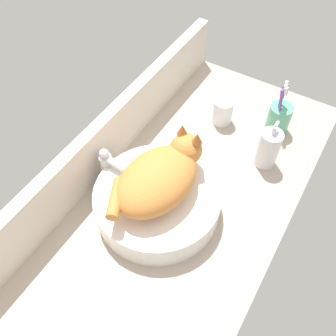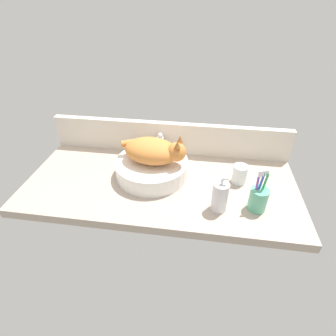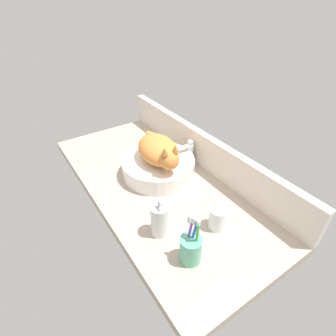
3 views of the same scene
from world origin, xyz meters
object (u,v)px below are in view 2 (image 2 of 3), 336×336
sink_basin (152,168)px  faucet (160,145)px  water_glass (239,175)px  toothbrush_cup (258,199)px  soap_dispenser (220,197)px  cat (154,151)px

sink_basin → faucet: faucet is taller
sink_basin → water_glass: water_glass is taller
toothbrush_cup → sink_basin: bearing=160.2°
soap_dispenser → water_glass: bearing=63.9°
faucet → water_glass: 43.20cm
soap_dispenser → water_glass: 21.73cm
cat → toothbrush_cup: (45.30, -16.68, -8.43)cm
sink_basin → faucet: bearing=86.5°
cat → faucet: 17.91cm
faucet → soap_dispenser: 46.85cm
water_glass → soap_dispenser: bearing=-116.1°
cat → soap_dispenser: (30.00, -18.98, -7.30)cm
faucet → water_glass: size_ratio=1.54×
sink_basin → toothbrush_cup: 49.61cm
cat → faucet: (-0.36, 16.69, -6.48)cm
soap_dispenser → cat: bearing=147.7°
faucet → soap_dispenser: bearing=-49.6°
cat → water_glass: size_ratio=3.58×
water_glass → cat: bearing=-179.4°
sink_basin → soap_dispenser: size_ratio=2.14×
soap_dispenser → water_glass: size_ratio=1.82×
toothbrush_cup → water_glass: 18.08cm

